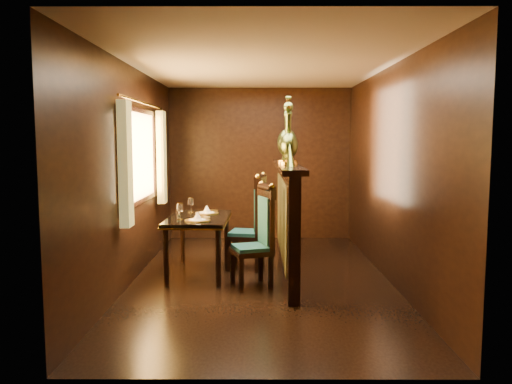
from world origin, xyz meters
TOP-DOWN VIEW (x-y plane):
  - ground at (0.00, 0.00)m, footprint 5.00×5.00m
  - room_shell at (-0.09, 0.02)m, footprint 3.04×5.04m
  - partition at (0.32, 0.30)m, footprint 0.26×2.70m
  - dining_table at (-0.77, 0.25)m, footprint 0.76×1.22m
  - chair_left at (-0.01, -0.25)m, footprint 0.54×0.55m
  - chair_right at (-0.08, 0.48)m, footprint 0.52×0.54m
  - peacock_left at (0.33, 0.04)m, footprint 0.22×0.59m
  - peacock_right at (0.33, 0.37)m, footprint 0.25×0.68m

SIDE VIEW (x-z plane):
  - ground at x=0.00m, z-range 0.00..0.00m
  - chair_left at x=-0.01m, z-range 0.02..1.20m
  - dining_table at x=-0.77m, z-range 0.19..1.10m
  - chair_right at x=-0.08m, z-range 0.03..1.26m
  - partition at x=0.32m, z-range 0.03..1.39m
  - room_shell at x=-0.09m, z-range 0.32..2.84m
  - peacock_left at x=0.33m, z-range 1.36..2.07m
  - peacock_right at x=0.33m, z-range 1.36..2.16m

